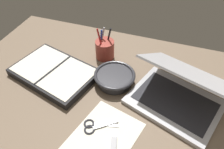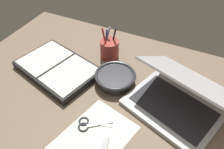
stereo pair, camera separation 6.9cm
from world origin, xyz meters
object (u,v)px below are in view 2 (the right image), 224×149
at_px(planner, 57,68).
at_px(scissors, 87,124).
at_px(bowl, 115,78).
at_px(pen_cup, 109,49).
at_px(laptop, 178,98).

relative_size(planner, scissors, 3.21).
bearing_deg(bowl, planner, -170.14).
xyz_separation_m(bowl, pen_cup, (-0.10, 0.15, 0.02)).
distance_m(bowl, pen_cup, 0.18).
bearing_deg(planner, scissors, -20.77).
xyz_separation_m(laptop, bowl, (-0.27, 0.02, -0.02)).
bearing_deg(laptop, pen_cup, 175.06).
bearing_deg(pen_cup, scissors, -75.61).
bearing_deg(laptop, scissors, -121.06).
xyz_separation_m(laptop, planner, (-0.53, -0.03, -0.03)).
height_order(laptop, scissors, laptop).
bearing_deg(bowl, scissors, -90.29).
height_order(laptop, planner, laptop).
height_order(bowl, scissors, bowl).
distance_m(laptop, planner, 0.53).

